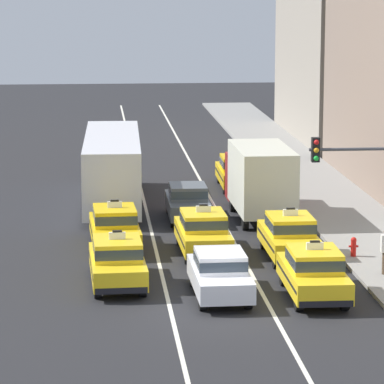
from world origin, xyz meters
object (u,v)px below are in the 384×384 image
(taxi_center_second, at_px, (203,231))
(box_truck_right_third, at_px, (259,178))
(taxi_right_nearest, at_px, (314,272))
(traffic_light_pole, at_px, (366,193))
(bus_left_third, at_px, (112,166))
(taxi_right_fourth, at_px, (237,171))
(taxi_left_second, at_px, (115,227))
(taxi_left_nearest, at_px, (117,261))
(sedan_center_nearest, at_px, (220,273))
(taxi_right_second, at_px, (290,235))
(fire_hydrant, at_px, (354,246))
(sedan_center_third, at_px, (188,201))

(taxi_center_second, bearing_deg, box_truck_right_third, 64.24)
(taxi_center_second, xyz_separation_m, box_truck_right_third, (3.10, 6.41, 0.90))
(taxi_right_nearest, relative_size, traffic_light_pole, 0.82)
(bus_left_third, relative_size, taxi_right_fourth, 2.45)
(taxi_left_second, bearing_deg, taxi_left_nearest, -90.27)
(taxi_center_second, bearing_deg, taxi_left_second, 161.22)
(bus_left_third, distance_m, taxi_right_nearest, 17.65)
(sedan_center_nearest, distance_m, taxi_right_second, 6.06)
(sedan_center_nearest, xyz_separation_m, traffic_light_pole, (4.36, -1.96, 2.97))
(taxi_right_fourth, bearing_deg, taxi_center_second, -102.66)
(taxi_left_second, bearing_deg, box_truck_right_third, 39.35)
(fire_hydrant, bearing_deg, taxi_right_fourth, 99.28)
(taxi_right_nearest, bearing_deg, box_truck_right_third, 89.76)
(taxi_right_fourth, distance_m, traffic_light_pole, 21.88)
(sedan_center_nearest, bearing_deg, box_truck_right_third, 75.95)
(taxi_center_second, relative_size, sedan_center_third, 1.07)
(taxi_left_nearest, xyz_separation_m, sedan_center_third, (3.31, 10.51, -0.03))
(sedan_center_third, bearing_deg, traffic_light_pole, -72.94)
(bus_left_third, xyz_separation_m, taxi_right_fourth, (6.30, 3.52, -0.94))
(sedan_center_nearest, relative_size, taxi_right_nearest, 0.94)
(box_truck_right_third, bearing_deg, taxi_left_second, -140.65)
(fire_hydrant, bearing_deg, taxi_left_nearest, -162.37)
(taxi_right_second, bearing_deg, taxi_left_second, 162.16)
(taxi_left_second, relative_size, traffic_light_pole, 0.83)
(sedan_center_third, height_order, taxi_right_second, taxi_right_second)
(traffic_light_pole, bearing_deg, taxi_right_nearest, 127.48)
(taxi_left_second, relative_size, sedan_center_third, 1.07)
(bus_left_third, bearing_deg, fire_hydrant, -52.80)
(taxi_left_second, height_order, sedan_center_nearest, taxi_left_second)
(sedan_center_third, distance_m, taxi_right_nearest, 12.98)
(taxi_right_nearest, relative_size, taxi_right_second, 1.00)
(box_truck_right_third, relative_size, taxi_right_fourth, 1.52)
(bus_left_third, xyz_separation_m, taxi_right_second, (6.43, -11.04, -0.94))
(taxi_center_second, relative_size, fire_hydrant, 6.29)
(taxi_right_second, relative_size, box_truck_right_third, 0.65)
(taxi_right_second, distance_m, taxi_right_fourth, 14.56)
(sedan_center_third, distance_m, fire_hydrant, 9.50)
(bus_left_third, bearing_deg, taxi_left_nearest, -90.47)
(sedan_center_nearest, distance_m, taxi_center_second, 6.09)
(sedan_center_nearest, relative_size, taxi_right_fourth, 0.94)
(traffic_light_pole, bearing_deg, bus_left_third, 112.67)
(taxi_left_nearest, bearing_deg, taxi_center_second, 51.90)
(sedan_center_nearest, xyz_separation_m, taxi_right_nearest, (3.08, -0.29, 0.03))
(taxi_right_second, distance_m, fire_hydrant, 2.41)
(bus_left_third, distance_m, fire_hydrant, 14.55)
(taxi_center_second, bearing_deg, fire_hydrant, -14.93)
(taxi_left_nearest, xyz_separation_m, bus_left_third, (0.12, 14.37, 0.94))
(taxi_center_second, relative_size, traffic_light_pole, 0.82)
(taxi_center_second, xyz_separation_m, traffic_light_pole, (4.32, -8.05, 2.94))
(sedan_center_nearest, distance_m, taxi_right_nearest, 3.09)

